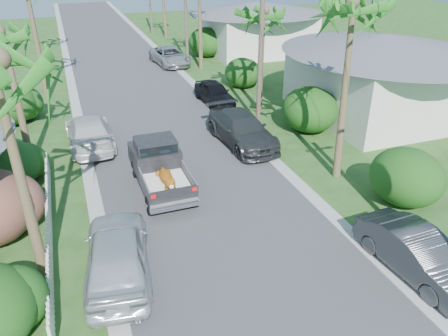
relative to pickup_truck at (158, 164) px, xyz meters
name	(u,v)px	position (x,y,z in m)	size (l,w,h in m)	color
ground	(264,297)	(1.44, -7.87, -1.01)	(120.00, 120.00, 0.00)	#27491B
road	(129,79)	(1.44, 17.13, -1.00)	(8.00, 100.00, 0.02)	#38383A
curb_left	(71,84)	(-2.86, 17.13, -0.98)	(0.60, 100.00, 0.06)	#A5A39E
curb_right	(182,73)	(5.74, 17.13, -0.98)	(0.60, 100.00, 0.06)	#A5A39E
pickup_truck	(158,164)	(0.00, 0.00, 0.00)	(1.98, 5.12, 2.06)	black
parked_car_rn	(417,254)	(6.44, -8.52, -0.28)	(1.54, 4.40, 1.45)	#323438
parked_car_rm	(242,130)	(5.04, 2.78, -0.22)	(2.22, 5.46, 1.58)	#2A2D2E
parked_car_rf	(214,93)	(5.81, 9.43, -0.31)	(1.66, 4.12, 1.40)	black
parked_car_rd	(170,56)	(5.50, 20.24, -0.29)	(2.40, 5.21, 1.45)	#A7A9AE
parked_car_ln	(117,254)	(-2.51, -5.37, -0.17)	(1.99, 4.95, 1.69)	silver
parked_car_lf	(89,132)	(-2.49, 5.24, -0.23)	(2.19, 5.38, 1.56)	silver
palm_l_b	(2,32)	(-5.36, 4.13, 5.14)	(4.40, 4.40, 7.40)	brown
palm_r_a	(356,3)	(7.74, -1.87, 6.41)	(4.40, 4.40, 8.70)	brown
palm_r_b	(263,12)	(8.04, 7.13, 4.94)	(4.40, 4.40, 7.20)	brown
shrub_l_c	(11,164)	(-5.96, 2.13, -0.01)	(2.40, 2.64, 2.00)	#164313
shrub_l_d	(8,104)	(-6.56, 10.13, 0.19)	(3.20, 3.52, 2.40)	#164313
shrub_r_a	(407,177)	(9.04, -4.87, 0.14)	(2.80, 3.08, 2.30)	#164313
shrub_r_b	(310,110)	(9.24, 3.13, 0.24)	(3.00, 3.30, 2.50)	#164313
shrub_r_c	(243,73)	(8.94, 12.13, 0.04)	(2.60, 2.86, 2.10)	#164313
shrub_r_d	(206,42)	(9.44, 22.13, 0.29)	(3.20, 3.52, 2.60)	#164313
picket_fence	(49,224)	(-4.56, -2.37, -0.51)	(0.10, 11.00, 1.00)	white
house_right_near	(379,79)	(14.44, 4.13, 1.21)	(8.00, 9.00, 4.80)	silver
house_right_far	(257,29)	(14.44, 22.13, 1.11)	(9.00, 8.00, 4.60)	silver
utility_pole_b	(261,44)	(7.04, 5.13, 3.59)	(1.60, 0.26, 9.00)	brown
utility_pole_c	(186,8)	(7.04, 20.13, 3.59)	(1.60, 0.26, 9.00)	brown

